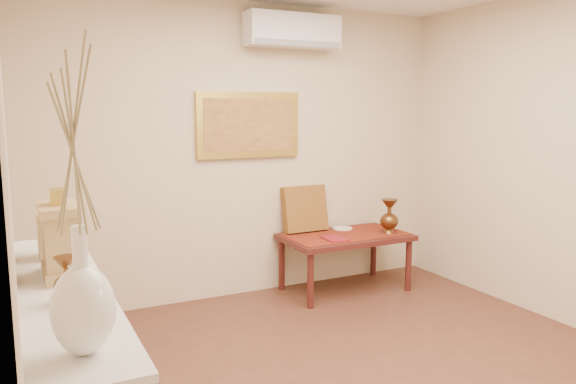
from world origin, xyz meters
TOP-DOWN VIEW (x-y plane):
  - wall_back at (0.00, 2.25)m, footprint 4.00×0.02m
  - wall_left at (-2.00, 0.00)m, footprint 0.02×4.50m
  - white_vase at (-1.82, -0.77)m, footprint 0.20×0.20m
  - candlestick at (-1.80, -0.51)m, footprint 0.11×0.11m
  - brass_urn_small at (-1.82, -0.23)m, footprint 0.11×0.11m
  - table_cloth at (0.85, 1.88)m, footprint 1.14×0.59m
  - brass_urn_tall at (1.25, 1.73)m, footprint 0.18×0.18m
  - plate at (0.94, 2.08)m, footprint 0.20×0.20m
  - menu at (0.64, 1.74)m, footprint 0.19×0.25m
  - cushion at (0.56, 2.16)m, footprint 0.45×0.19m
  - mantel_clock at (-1.81, 0.16)m, footprint 0.17×0.36m
  - wooden_chest at (-1.81, 0.54)m, footprint 0.16×0.21m
  - low_table at (0.85, 1.88)m, footprint 1.20×0.70m
  - painting at (0.00, 2.22)m, footprint 1.00×0.06m
  - ac_unit at (0.40, 2.12)m, footprint 0.90×0.25m

SIDE VIEW (x-z plane):
  - low_table at x=0.85m, z-range 0.21..0.76m
  - table_cloth at x=0.85m, z-range 0.55..0.56m
  - plate at x=0.94m, z-range 0.56..0.57m
  - menu at x=0.64m, z-range 0.56..0.57m
  - brass_urn_tall at x=1.25m, z-range 0.56..0.96m
  - cushion at x=0.56m, z-range 0.55..1.01m
  - candlestick at x=-1.80m, z-range 0.98..1.20m
  - brass_urn_small at x=-1.82m, z-range 0.98..1.22m
  - wooden_chest at x=-1.81m, z-range 0.98..1.22m
  - mantel_clock at x=-1.81m, z-range 0.95..1.36m
  - wall_back at x=0.00m, z-range 0.00..2.70m
  - wall_left at x=-2.00m, z-range 0.00..2.70m
  - white_vase at x=-1.82m, z-range 0.98..2.03m
  - painting at x=0.00m, z-range 1.30..1.90m
  - ac_unit at x=0.40m, z-range 2.30..2.60m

